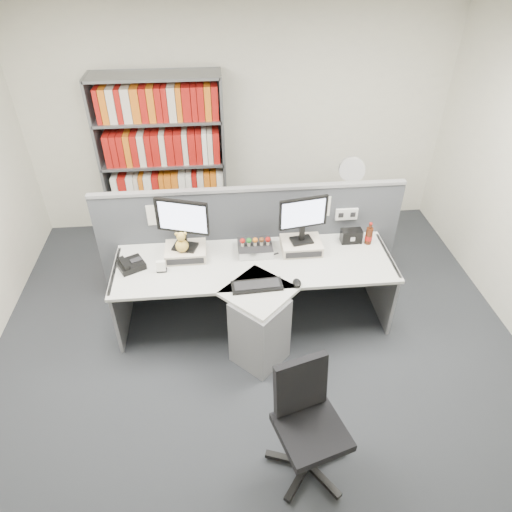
{
  "coord_description": "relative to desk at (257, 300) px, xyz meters",
  "views": [
    {
      "loc": [
        -0.31,
        -2.57,
        3.33
      ],
      "look_at": [
        0.0,
        0.65,
        0.92
      ],
      "focal_mm": 32.36,
      "sensor_mm": 36.0,
      "label": 1
    }
  ],
  "objects": [
    {
      "name": "ground",
      "position": [
        0.0,
        -0.6,
        -0.46
      ],
      "size": [
        5.5,
        5.5,
        0.0
      ],
      "primitive_type": "plane",
      "color": "#31343A",
      "rests_on": "ground"
    },
    {
      "name": "room_shell",
      "position": [
        0.0,
        -0.6,
        1.33
      ],
      "size": [
        5.04,
        5.54,
        2.72
      ],
      "color": "white",
      "rests_on": "ground"
    },
    {
      "name": "partition",
      "position": [
        0.0,
        0.65,
        0.19
      ],
      "size": [
        3.0,
        0.08,
        1.27
      ],
      "color": "#474A51",
      "rests_on": "ground"
    },
    {
      "name": "desk",
      "position": [
        0.0,
        0.0,
        0.0
      ],
      "size": [
        2.6,
        1.2,
        0.72
      ],
      "color": "silver",
      "rests_on": "ground"
    },
    {
      "name": "monitor_riser_left",
      "position": [
        -0.63,
        0.38,
        0.31
      ],
      "size": [
        0.38,
        0.31,
        0.1
      ],
      "color": "beige",
      "rests_on": "desk"
    },
    {
      "name": "monitor_riser_right",
      "position": [
        0.47,
        0.38,
        0.31
      ],
      "size": [
        0.38,
        0.31,
        0.1
      ],
      "color": "beige",
      "rests_on": "desk"
    },
    {
      "name": "monitor_left",
      "position": [
        -0.63,
        0.38,
        0.66
      ],
      "size": [
        0.48,
        0.22,
        0.5
      ],
      "color": "black",
      "rests_on": "monitor_riser_left"
    },
    {
      "name": "monitor_right",
      "position": [
        0.47,
        0.38,
        0.64
      ],
      "size": [
        0.46,
        0.18,
        0.47
      ],
      "color": "black",
      "rests_on": "monitor_riser_right"
    },
    {
      "name": "desktop_pc",
      "position": [
        0.02,
        0.39,
        0.31
      ],
      "size": [
        0.32,
        0.29,
        0.09
      ],
      "color": "black",
      "rests_on": "desk"
    },
    {
      "name": "figurines",
      "position": [
        0.02,
        0.38,
        0.4
      ],
      "size": [
        0.29,
        0.05,
        0.09
      ],
      "color": "beige",
      "rests_on": "desktop_pc"
    },
    {
      "name": "keyboard",
      "position": [
        -0.01,
        -0.13,
        0.28
      ],
      "size": [
        0.45,
        0.19,
        0.03
      ],
      "color": "black",
      "rests_on": "desk"
    },
    {
      "name": "mouse",
      "position": [
        0.34,
        -0.13,
        0.29
      ],
      "size": [
        0.07,
        0.12,
        0.04
      ],
      "primitive_type": "ellipsoid",
      "color": "black",
      "rests_on": "desk"
    },
    {
      "name": "desk_phone",
      "position": [
        -1.13,
        0.25,
        0.3
      ],
      "size": [
        0.29,
        0.28,
        0.1
      ],
      "color": "black",
      "rests_on": "desk"
    },
    {
      "name": "desk_calendar",
      "position": [
        -0.85,
        0.18,
        0.31
      ],
      "size": [
        0.09,
        0.07,
        0.11
      ],
      "color": "black",
      "rests_on": "desk"
    },
    {
      "name": "plush_toy",
      "position": [
        -0.66,
        0.33,
        0.45
      ],
      "size": [
        0.12,
        0.12,
        0.21
      ],
      "color": "gold",
      "rests_on": "monitor_riser_left"
    },
    {
      "name": "speaker",
      "position": [
        0.98,
        0.47,
        0.33
      ],
      "size": [
        0.2,
        0.11,
        0.13
      ],
      "primitive_type": "cube",
      "color": "black",
      "rests_on": "desk"
    },
    {
      "name": "cola_bottle",
      "position": [
        1.14,
        0.43,
        0.35
      ],
      "size": [
        0.07,
        0.07,
        0.23
      ],
      "color": "#3F190A",
      "rests_on": "desk"
    },
    {
      "name": "shelving_unit",
      "position": [
        -0.9,
        1.85,
        0.52
      ],
      "size": [
        1.41,
        0.4,
        2.0
      ],
      "color": "slate",
      "rests_on": "ground"
    },
    {
      "name": "filing_cabinet",
      "position": [
        1.2,
        1.4,
        -0.11
      ],
      "size": [
        0.45,
        0.61,
        0.7
      ],
      "color": "slate",
      "rests_on": "ground"
    },
    {
      "name": "desk_fan",
      "position": [
        1.2,
        1.4,
        0.55
      ],
      "size": [
        0.29,
        0.17,
        0.49
      ],
      "color": "white",
      "rests_on": "filing_cabinet"
    },
    {
      "name": "office_chair",
      "position": [
        0.23,
        -1.31,
        0.05
      ],
      "size": [
        0.62,
        0.6,
        0.94
      ],
      "color": "silver",
      "rests_on": "ground"
    }
  ]
}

